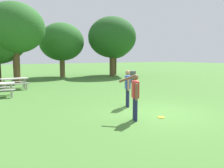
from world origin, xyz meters
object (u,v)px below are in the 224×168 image
Objects in this scene: person_thrower at (128,86)px; tree_broad_center at (15,28)px; picnic_table_far at (14,81)px; person_catcher at (135,94)px; tree_slender_mid at (112,37)px; tree_back_left at (114,45)px; frisbee at (161,117)px; tree_far_right at (62,42)px; trash_can_beside_table at (133,76)px.

tree_broad_center reaches higher than person_thrower.
picnic_table_far is 0.27× the size of tree_broad_center.
person_catcher is at bearing -81.75° from tree_broad_center.
tree_slender_mid reaches higher than tree_back_left.
person_thrower and person_catcher have the same top height.
tree_broad_center is (-2.02, 13.94, 3.56)m from person_catcher.
frisbee is at bearing -11.86° from person_catcher.
tree_slender_mid reaches higher than tree_far_right.
person_thrower is 1.71× the size of trash_can_beside_table.
tree_slender_mid reaches higher than frisbee.
frisbee is 0.05× the size of tree_back_left.
picnic_table_far is 14.17m from tree_back_left.
tree_far_right reaches higher than picnic_table_far.
tree_back_left is at bearing 51.20° from tree_slender_mid.
person_thrower is 0.31× the size of tree_back_left.
tree_far_right reaches higher than frisbee.
frisbee is 11.04m from picnic_table_far.
person_catcher is 19.58m from tree_back_left.
trash_can_beside_table is at bearing -102.43° from tree_slender_mid.
picnic_table_far is 0.34× the size of tree_back_left.
tree_broad_center is 1.14× the size of tree_far_right.
trash_can_beside_table is at bearing -2.25° from picnic_table_far.
person_thrower is at bearing -118.94° from tree_back_left.
tree_broad_center is at bearing 80.00° from picnic_table_far.
tree_back_left is (9.34, 17.00, 2.60)m from person_catcher.
frisbee is at bearing -96.49° from tree_far_right.
tree_back_left reaches higher than trash_can_beside_table.
picnic_table_far is (-2.69, 10.15, -0.40)m from person_catcher.
trash_can_beside_table is (5.89, 7.85, -0.46)m from person_thrower.
person_catcher is (-1.00, -1.93, 0.02)m from person_thrower.
tree_back_left reaches higher than picnic_table_far.
tree_back_left is (2.45, 7.23, 3.07)m from trash_can_beside_table.
person_catcher is 0.28× the size of tree_far_right.
tree_slender_mid is 1.26× the size of tree_back_left.
tree_back_left reaches higher than frisbee.
tree_far_right is 0.88× the size of tree_slender_mid.
tree_far_right is 5.52m from tree_slender_mid.
tree_far_right is at bearing 158.04° from tree_slender_mid.
person_catcher is at bearing 168.14° from frisbee.
tree_slender_mid is at bearing -128.80° from tree_back_left.
tree_slender_mid is (1.27, 5.76, 3.82)m from trash_can_beside_table.
tree_slender_mid is 2.02m from tree_back_left.
tree_slender_mid is (10.86, 5.39, 3.74)m from picnic_table_far.
person_thrower is 9.03m from picnic_table_far.
person_catcher is at bearing -117.56° from person_thrower.
picnic_table_far is at bearing 104.83° from person_catcher.
tree_broad_center is (-8.92, 4.16, 4.04)m from trash_can_beside_table.
tree_broad_center is (0.67, 3.79, 3.96)m from picnic_table_far.
trash_can_beside_table is 10.64m from tree_broad_center.
person_catcher is 0.31× the size of tree_back_left.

